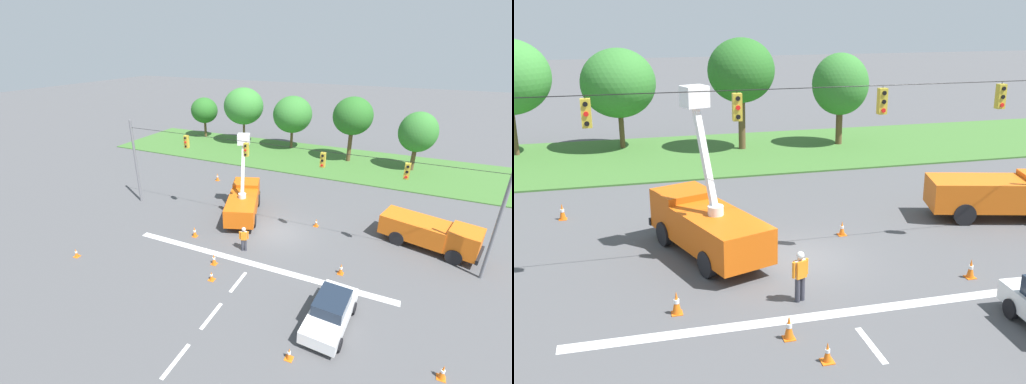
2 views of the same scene
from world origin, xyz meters
The scene contains 22 objects.
ground_plane centered at (0.00, 0.00, 0.00)m, with size 200.00×200.00×0.00m, color #4C4C4F.
grass_verge centered at (0.00, 18.00, 0.05)m, with size 56.00×12.00×0.10m, color #3D6B2D.
lane_markings centered at (0.00, -5.88, 0.00)m, with size 17.60×15.25×0.01m.
signal_gantry centered at (0.07, 0.00, 4.58)m, with size 26.20×0.33×7.20m.
tree_far_west centered at (-19.93, 21.57, 3.93)m, with size 3.88×3.79×5.75m.
tree_west centered at (-13.13, 20.71, 5.14)m, with size 5.33×5.22×7.55m.
tree_centre centered at (-6.36, 21.15, 4.50)m, with size 4.96×5.32×6.81m.
tree_east centered at (1.54, 18.82, 5.34)m, with size 4.46×4.42×7.49m.
tree_far_east centered at (8.46, 18.58, 4.27)m, with size 3.95×3.68×6.42m.
utility_truck_bucket_lift centered at (-3.55, 1.43, 1.35)m, with size 4.24×6.80×6.55m.
utility_truck_support_near centered at (10.08, 2.35, 1.17)m, with size 6.63×3.80×2.07m.
sedan_white centered at (5.64, -7.38, 0.79)m, with size 2.14×4.41×1.56m.
road_worker centered at (-1.19, -3.26, 1.00)m, with size 0.61×0.37×1.77m.
traffic_cone_foreground_right centered at (4.51, -10.20, 0.30)m, with size 0.36×0.36×0.63m.
traffic_cone_mid_left centered at (-2.21, -5.47, 0.38)m, with size 0.36×0.36×0.77m.
traffic_cone_mid_right centered at (10.63, -8.45, 0.36)m, with size 0.36×0.36×0.73m.
traffic_cone_near_bucket centered at (-10.85, -8.52, 0.29)m, with size 0.36×0.36×0.60m.
traffic_cone_lane_edge_a centered at (5.30, -3.11, 0.36)m, with size 0.36×0.36×0.72m.
traffic_cone_lane_edge_b centered at (-1.52, -6.89, 0.29)m, with size 0.36×0.36×0.61m.
traffic_cone_far_left centered at (-9.38, 7.09, 0.38)m, with size 0.36×0.36×0.77m.
traffic_cone_far_right centered at (2.34, 2.02, 0.30)m, with size 0.36×0.36×0.63m.
traffic_cone_centre_line centered at (-5.24, -3.13, 0.39)m, with size 0.36×0.36×0.78m.
Camera 1 is at (7.75, -20.78, 12.90)m, focal length 24.00 mm.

